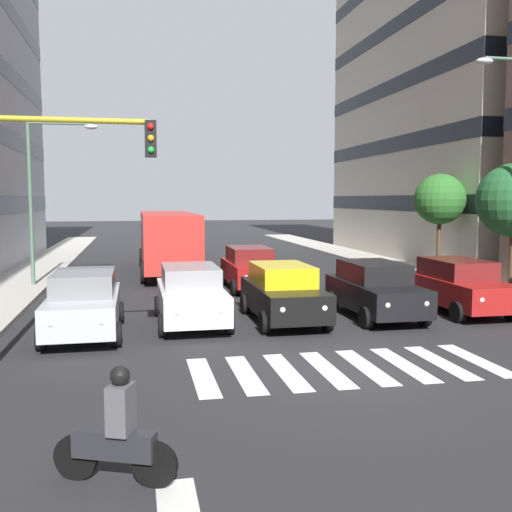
{
  "coord_description": "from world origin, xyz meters",
  "views": [
    {
      "loc": [
        4.46,
        11.84,
        3.68
      ],
      "look_at": [
        0.82,
        -5.82,
        1.93
      ],
      "focal_mm": 41.05,
      "sensor_mm": 36.0,
      "label": 1
    }
  ],
  "objects_px": {
    "car_0": "(458,285)",
    "traffic_light_gantry": "(28,201)",
    "car_row2_0": "(250,268)",
    "street_lamp_right": "(42,184)",
    "motorcycle_with_rider": "(117,435)",
    "street_tree_2": "(440,199)",
    "car_1": "(375,289)",
    "car_3": "(191,295)",
    "car_2": "(283,293)",
    "car_4": "(84,303)",
    "bus_behind_traffic": "(167,236)"
  },
  "relations": [
    {
      "from": "street_lamp_right",
      "to": "street_tree_2",
      "type": "distance_m",
      "value": 17.75
    },
    {
      "from": "car_2",
      "to": "traffic_light_gantry",
      "type": "distance_m",
      "value": 8.14
    },
    {
      "from": "car_0",
      "to": "traffic_light_gantry",
      "type": "distance_m",
      "value": 13.47
    },
    {
      "from": "car_row2_0",
      "to": "street_lamp_right",
      "type": "xyz_separation_m",
      "value": [
        8.28,
        -2.06,
        3.42
      ]
    },
    {
      "from": "car_1",
      "to": "car_2",
      "type": "height_order",
      "value": "same"
    },
    {
      "from": "car_row2_0",
      "to": "street_lamp_right",
      "type": "distance_m",
      "value": 9.19
    },
    {
      "from": "car_2",
      "to": "street_tree_2",
      "type": "distance_m",
      "value": 13.12
    },
    {
      "from": "car_2",
      "to": "car_3",
      "type": "height_order",
      "value": "same"
    },
    {
      "from": "car_2",
      "to": "car_4",
      "type": "distance_m",
      "value": 5.74
    },
    {
      "from": "car_4",
      "to": "bus_behind_traffic",
      "type": "relative_size",
      "value": 0.42
    },
    {
      "from": "car_2",
      "to": "car_0",
      "type": "bearing_deg",
      "value": -177.26
    },
    {
      "from": "car_2",
      "to": "bus_behind_traffic",
      "type": "xyz_separation_m",
      "value": [
        2.75,
        -12.55,
        0.97
      ]
    },
    {
      "from": "bus_behind_traffic",
      "to": "car_3",
      "type": "bearing_deg",
      "value": 90.0
    },
    {
      "from": "car_2",
      "to": "car_row2_0",
      "type": "bearing_deg",
      "value": -92.27
    },
    {
      "from": "car_3",
      "to": "bus_behind_traffic",
      "type": "xyz_separation_m",
      "value": [
        -0.0,
        -12.38,
        0.97
      ]
    },
    {
      "from": "car_1",
      "to": "bus_behind_traffic",
      "type": "height_order",
      "value": "bus_behind_traffic"
    },
    {
      "from": "motorcycle_with_rider",
      "to": "street_tree_2",
      "type": "bearing_deg",
      "value": -128.93
    },
    {
      "from": "car_3",
      "to": "car_2",
      "type": "bearing_deg",
      "value": 176.34
    },
    {
      "from": "car_2",
      "to": "car_row2_0",
      "type": "relative_size",
      "value": 1.0
    },
    {
      "from": "traffic_light_gantry",
      "to": "street_tree_2",
      "type": "height_order",
      "value": "traffic_light_gantry"
    },
    {
      "from": "car_1",
      "to": "street_tree_2",
      "type": "xyz_separation_m",
      "value": [
        -6.74,
        -8.31,
        2.78
      ]
    },
    {
      "from": "car_0",
      "to": "car_2",
      "type": "distance_m",
      "value": 5.98
    },
    {
      "from": "car_4",
      "to": "motorcycle_with_rider",
      "type": "xyz_separation_m",
      "value": [
        -1.11,
        8.73,
        -0.24
      ]
    },
    {
      "from": "car_0",
      "to": "traffic_light_gantry",
      "type": "xyz_separation_m",
      "value": [
        12.43,
        4.4,
        2.77
      ]
    },
    {
      "from": "bus_behind_traffic",
      "to": "street_tree_2",
      "type": "xyz_separation_m",
      "value": [
        -12.46,
        4.19,
        1.81
      ]
    },
    {
      "from": "car_3",
      "to": "car_4",
      "type": "distance_m",
      "value": 3.06
    },
    {
      "from": "car_0",
      "to": "bus_behind_traffic",
      "type": "xyz_separation_m",
      "value": [
        8.72,
        -12.27,
        0.97
      ]
    },
    {
      "from": "traffic_light_gantry",
      "to": "street_tree_2",
      "type": "distance_m",
      "value": 20.42
    },
    {
      "from": "car_2",
      "to": "street_lamp_right",
      "type": "height_order",
      "value": "street_lamp_right"
    },
    {
      "from": "motorcycle_with_rider",
      "to": "car_4",
      "type": "bearing_deg",
      "value": -82.74
    },
    {
      "from": "car_4",
      "to": "car_2",
      "type": "bearing_deg",
      "value": -173.86
    },
    {
      "from": "motorcycle_with_rider",
      "to": "traffic_light_gantry",
      "type": "distance_m",
      "value": 6.32
    },
    {
      "from": "car_1",
      "to": "car_2",
      "type": "bearing_deg",
      "value": 1.04
    },
    {
      "from": "car_row2_0",
      "to": "motorcycle_with_rider",
      "type": "distance_m",
      "value": 16.58
    },
    {
      "from": "car_1",
      "to": "car_3",
      "type": "xyz_separation_m",
      "value": [
        5.72,
        -0.12,
        0.0
      ]
    },
    {
      "from": "motorcycle_with_rider",
      "to": "traffic_light_gantry",
      "type": "height_order",
      "value": "traffic_light_gantry"
    },
    {
      "from": "motorcycle_with_rider",
      "to": "street_tree_2",
      "type": "height_order",
      "value": "street_tree_2"
    },
    {
      "from": "car_1",
      "to": "bus_behind_traffic",
      "type": "relative_size",
      "value": 0.42
    },
    {
      "from": "car_3",
      "to": "street_lamp_right",
      "type": "distance_m",
      "value": 10.48
    },
    {
      "from": "street_tree_2",
      "to": "car_2",
      "type": "bearing_deg",
      "value": 40.74
    },
    {
      "from": "motorcycle_with_rider",
      "to": "bus_behind_traffic",
      "type": "bearing_deg",
      "value": -94.82
    },
    {
      "from": "car_0",
      "to": "car_3",
      "type": "relative_size",
      "value": 1.0
    },
    {
      "from": "car_1",
      "to": "car_2",
      "type": "relative_size",
      "value": 1.0
    },
    {
      "from": "car_4",
      "to": "street_lamp_right",
      "type": "relative_size",
      "value": 0.66
    },
    {
      "from": "car_0",
      "to": "car_1",
      "type": "distance_m",
      "value": 3.01
    },
    {
      "from": "car_0",
      "to": "car_3",
      "type": "height_order",
      "value": "same"
    },
    {
      "from": "car_row2_0",
      "to": "bus_behind_traffic",
      "type": "bearing_deg",
      "value": -63.59
    },
    {
      "from": "car_1",
      "to": "bus_behind_traffic",
      "type": "xyz_separation_m",
      "value": [
        5.72,
        -12.5,
        0.97
      ]
    },
    {
      "from": "car_0",
      "to": "street_tree_2",
      "type": "xyz_separation_m",
      "value": [
        -3.74,
        -8.08,
        2.78
      ]
    },
    {
      "from": "car_4",
      "to": "traffic_light_gantry",
      "type": "height_order",
      "value": "traffic_light_gantry"
    }
  ]
}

